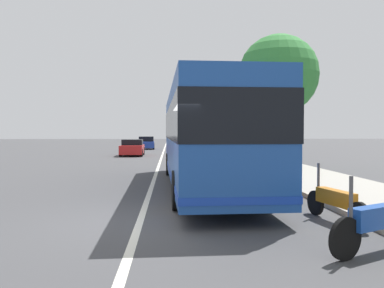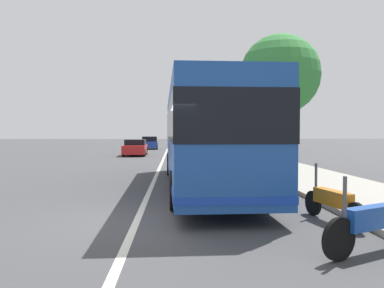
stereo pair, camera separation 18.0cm
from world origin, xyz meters
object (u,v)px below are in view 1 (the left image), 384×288
object	(u,v)px
coach_bus	(204,134)
motorcycle_far_end	(263,172)
utility_pole	(246,116)
car_far_distant	(133,148)
motorcycle_nearest_curb	(335,201)
motorcycle_mid_row	(285,183)
car_oncoming	(146,143)
motorcycle_by_tree	(378,222)
roadside_tree_mid_block	(278,75)

from	to	relation	value
coach_bus	motorcycle_far_end	distance (m)	2.76
utility_pole	car_far_distant	bearing A→B (deg)	54.41
motorcycle_nearest_curb	car_far_distant	world-z (taller)	car_far_distant
utility_pole	motorcycle_mid_row	bearing A→B (deg)	172.73
motorcycle_mid_row	car_oncoming	bearing A→B (deg)	12.24
motorcycle_by_tree	roadside_tree_mid_block	size ratio (longest dim) A/B	0.29
motorcycle_nearest_curb	motorcycle_by_tree	bearing A→B (deg)	162.63
coach_bus	motorcycle_nearest_curb	world-z (taller)	coach_bus
motorcycle_mid_row	utility_pole	bearing A→B (deg)	-5.22
car_far_distant	motorcycle_nearest_curb	bearing A→B (deg)	14.44
coach_bus	car_far_distant	distance (m)	19.50
roadside_tree_mid_block	utility_pole	xyz separation A→B (m)	(6.45, 0.39, -1.86)
utility_pole	motorcycle_by_tree	bearing A→B (deg)	174.46
motorcycle_mid_row	motorcycle_nearest_curb	bearing A→B (deg)	-174.18
coach_bus	motorcycle_far_end	bearing A→B (deg)	-75.88
coach_bus	roadside_tree_mid_block	xyz separation A→B (m)	(6.41, -4.52, 3.10)
motorcycle_mid_row	roadside_tree_mid_block	bearing A→B (deg)	-12.68
roadside_tree_mid_block	motorcycle_far_end	bearing A→B (deg)	158.81
coach_bus	motorcycle_nearest_curb	size ratio (longest dim) A/B	5.95
motorcycle_by_tree	car_oncoming	size ratio (longest dim) A/B	0.51
motorcycle_far_end	car_oncoming	xyz separation A→B (m)	(31.16, 6.29, 0.23)
motorcycle_by_tree	motorcycle_mid_row	xyz separation A→B (m)	(5.02, -0.02, -0.03)
coach_bus	motorcycle_far_end	world-z (taller)	coach_bus
roadside_tree_mid_block	motorcycle_nearest_curb	bearing A→B (deg)	169.74
car_far_distant	utility_pole	size ratio (longest dim) A/B	0.69
motorcycle_far_end	roadside_tree_mid_block	xyz separation A→B (m)	(5.77, -2.24, 4.52)
car_far_distant	roadside_tree_mid_block	distance (m)	15.99
car_far_distant	roadside_tree_mid_block	world-z (taller)	roadside_tree_mid_block
motorcycle_by_tree	car_oncoming	xyz separation A→B (m)	(39.35, 6.16, 0.22)
motorcycle_mid_row	motorcycle_far_end	size ratio (longest dim) A/B	0.94
motorcycle_mid_row	car_oncoming	distance (m)	34.88
roadside_tree_mid_block	car_far_distant	bearing A→B (deg)	35.36
motorcycle_mid_row	car_oncoming	xyz separation A→B (m)	(34.33, 6.18, 0.25)
motorcycle_mid_row	car_far_distant	bearing A→B (deg)	19.02
motorcycle_by_tree	motorcycle_nearest_curb	xyz separation A→B (m)	(2.06, -0.21, -0.03)
motorcycle_by_tree	car_oncoming	bearing A→B (deg)	-107.87
motorcycle_far_end	car_oncoming	world-z (taller)	car_oncoming
motorcycle_mid_row	car_far_distant	size ratio (longest dim) A/B	0.50
motorcycle_by_tree	roadside_tree_mid_block	distance (m)	14.85
motorcycle_by_tree	coach_bus	bearing A→B (deg)	-100.84
car_far_distant	utility_pole	distance (m)	10.76
motorcycle_by_tree	car_far_distant	world-z (taller)	car_far_distant
coach_bus	car_far_distant	size ratio (longest dim) A/B	2.88
motorcycle_nearest_curb	car_oncoming	bearing A→B (deg)	-1.81
motorcycle_by_tree	roadside_tree_mid_block	xyz separation A→B (m)	(13.95, -2.36, 4.51)
roadside_tree_mid_block	utility_pole	distance (m)	6.73
utility_pole	motorcycle_far_end	bearing A→B (deg)	171.39
coach_bus	motorcycle_mid_row	size ratio (longest dim) A/B	5.81
motorcycle_by_tree	car_far_distant	size ratio (longest dim) A/B	0.48
motorcycle_by_tree	motorcycle_mid_row	bearing A→B (deg)	-116.96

